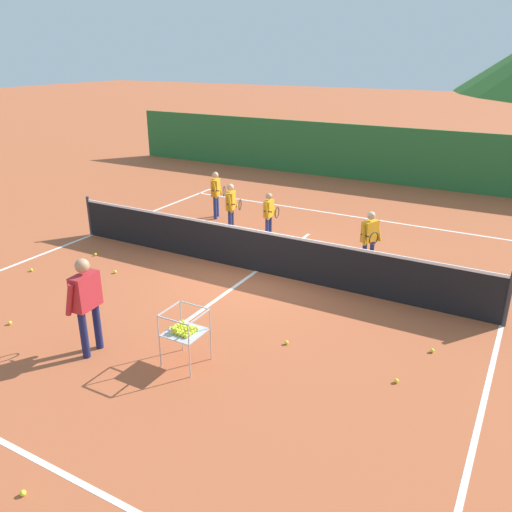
{
  "coord_description": "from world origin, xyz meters",
  "views": [
    {
      "loc": [
        5.15,
        -9.23,
        4.57
      ],
      "look_at": [
        0.82,
        -1.5,
        1.04
      ],
      "focal_mm": 36.26,
      "sensor_mm": 36.0,
      "label": 1
    }
  ],
  "objects_px": {
    "tennis_ball_3": "(396,381)",
    "tennis_ball_6": "(95,254)",
    "ball_cart": "(184,330)",
    "tennis_ball_5": "(432,350)",
    "tennis_ball_8": "(31,270)",
    "tennis_ball_4": "(170,329)",
    "tennis_net": "(257,250)",
    "student_3": "(370,235)",
    "tennis_ball_2": "(287,343)",
    "student_0": "(216,191)",
    "tennis_ball_1": "(115,272)",
    "student_1": "(231,204)",
    "instructor": "(86,297)",
    "student_2": "(269,212)",
    "tennis_ball_7": "(10,323)",
    "tennis_ball_0": "(23,493)"
  },
  "relations": [
    {
      "from": "tennis_ball_3",
      "to": "tennis_ball_6",
      "type": "xyz_separation_m",
      "value": [
        -7.66,
        1.56,
        0.0
      ]
    },
    {
      "from": "ball_cart",
      "to": "tennis_ball_5",
      "type": "relative_size",
      "value": 13.22
    },
    {
      "from": "tennis_ball_8",
      "to": "tennis_ball_4",
      "type": "bearing_deg",
      "value": -7.54
    },
    {
      "from": "tennis_net",
      "to": "student_3",
      "type": "bearing_deg",
      "value": 32.03
    },
    {
      "from": "tennis_ball_2",
      "to": "tennis_ball_3",
      "type": "distance_m",
      "value": 1.9
    },
    {
      "from": "student_0",
      "to": "tennis_ball_3",
      "type": "distance_m",
      "value": 8.8
    },
    {
      "from": "tennis_ball_1",
      "to": "tennis_ball_3",
      "type": "xyz_separation_m",
      "value": [
        6.51,
        -1.01,
        0.0
      ]
    },
    {
      "from": "student_1",
      "to": "instructor",
      "type": "bearing_deg",
      "value": -79.43
    },
    {
      "from": "student_2",
      "to": "student_1",
      "type": "bearing_deg",
      "value": -176.49
    },
    {
      "from": "tennis_ball_7",
      "to": "tennis_ball_8",
      "type": "bearing_deg",
      "value": 132.95
    },
    {
      "from": "tennis_ball_1",
      "to": "tennis_ball_6",
      "type": "relative_size",
      "value": 1.0
    },
    {
      "from": "instructor",
      "to": "ball_cart",
      "type": "distance_m",
      "value": 1.63
    },
    {
      "from": "tennis_ball_2",
      "to": "tennis_ball_4",
      "type": "distance_m",
      "value": 2.08
    },
    {
      "from": "student_0",
      "to": "student_3",
      "type": "xyz_separation_m",
      "value": [
        5.07,
        -1.58,
        -0.01
      ]
    },
    {
      "from": "instructor",
      "to": "student_2",
      "type": "xyz_separation_m",
      "value": [
        -0.05,
        6.22,
        -0.24
      ]
    },
    {
      "from": "student_0",
      "to": "instructor",
      "type": "bearing_deg",
      "value": -72.43
    },
    {
      "from": "student_1",
      "to": "tennis_ball_8",
      "type": "relative_size",
      "value": 19.81
    },
    {
      "from": "student_2",
      "to": "ball_cart",
      "type": "height_order",
      "value": "student_2"
    },
    {
      "from": "instructor",
      "to": "tennis_ball_1",
      "type": "distance_m",
      "value": 3.37
    },
    {
      "from": "tennis_ball_3",
      "to": "tennis_ball_0",
      "type": "bearing_deg",
      "value": -126.63
    },
    {
      "from": "tennis_ball_1",
      "to": "tennis_ball_7",
      "type": "xyz_separation_m",
      "value": [
        -0.01,
        -2.65,
        0.0
      ]
    },
    {
      "from": "student_3",
      "to": "tennis_ball_8",
      "type": "relative_size",
      "value": 19.72
    },
    {
      "from": "student_2",
      "to": "tennis_ball_4",
      "type": "height_order",
      "value": "student_2"
    },
    {
      "from": "tennis_ball_6",
      "to": "student_2",
      "type": "bearing_deg",
      "value": 45.14
    },
    {
      "from": "tennis_ball_5",
      "to": "tennis_ball_6",
      "type": "distance_m",
      "value": 7.97
    },
    {
      "from": "student_3",
      "to": "tennis_ball_4",
      "type": "relative_size",
      "value": 19.72
    },
    {
      "from": "tennis_net",
      "to": "tennis_ball_0",
      "type": "distance_m",
      "value": 6.78
    },
    {
      "from": "student_2",
      "to": "tennis_ball_3",
      "type": "bearing_deg",
      "value": -45.37
    },
    {
      "from": "tennis_ball_4",
      "to": "tennis_ball_5",
      "type": "distance_m",
      "value": 4.44
    },
    {
      "from": "student_0",
      "to": "student_2",
      "type": "height_order",
      "value": "student_0"
    },
    {
      "from": "tennis_ball_8",
      "to": "student_3",
      "type": "bearing_deg",
      "value": 30.23
    },
    {
      "from": "tennis_ball_5",
      "to": "tennis_ball_8",
      "type": "height_order",
      "value": "same"
    },
    {
      "from": "student_3",
      "to": "tennis_ball_2",
      "type": "bearing_deg",
      "value": -92.53
    },
    {
      "from": "student_2",
      "to": "tennis_ball_2",
      "type": "distance_m",
      "value": 5.27
    },
    {
      "from": "tennis_ball_5",
      "to": "tennis_ball_7",
      "type": "xyz_separation_m",
      "value": [
        -6.81,
        -2.75,
        0.0
      ]
    },
    {
      "from": "student_3",
      "to": "tennis_ball_0",
      "type": "height_order",
      "value": "student_3"
    },
    {
      "from": "ball_cart",
      "to": "tennis_ball_5",
      "type": "xyz_separation_m",
      "value": [
        3.33,
        2.2,
        -0.55
      ]
    },
    {
      "from": "student_1",
      "to": "tennis_ball_8",
      "type": "height_order",
      "value": "student_1"
    },
    {
      "from": "tennis_net",
      "to": "tennis_ball_5",
      "type": "relative_size",
      "value": 149.63
    },
    {
      "from": "instructor",
      "to": "tennis_ball_6",
      "type": "height_order",
      "value": "instructor"
    },
    {
      "from": "instructor",
      "to": "ball_cart",
      "type": "relative_size",
      "value": 1.82
    },
    {
      "from": "student_0",
      "to": "tennis_ball_1",
      "type": "xyz_separation_m",
      "value": [
        0.29,
        -4.53,
        -0.79
      ]
    },
    {
      "from": "student_1",
      "to": "tennis_ball_2",
      "type": "xyz_separation_m",
      "value": [
        3.8,
        -4.41,
        -0.78
      ]
    },
    {
      "from": "ball_cart",
      "to": "tennis_ball_3",
      "type": "distance_m",
      "value": 3.27
    },
    {
      "from": "tennis_ball_5",
      "to": "tennis_ball_8",
      "type": "bearing_deg",
      "value": -173.68
    },
    {
      "from": "tennis_ball_5",
      "to": "instructor",
      "type": "bearing_deg",
      "value": -151.01
    },
    {
      "from": "tennis_ball_0",
      "to": "tennis_ball_1",
      "type": "height_order",
      "value": "same"
    },
    {
      "from": "tennis_ball_2",
      "to": "tennis_ball_6",
      "type": "bearing_deg",
      "value": 166.5
    },
    {
      "from": "tennis_ball_2",
      "to": "tennis_ball_6",
      "type": "xyz_separation_m",
      "value": [
        -5.77,
        1.39,
        0.0
      ]
    },
    {
      "from": "tennis_ball_7",
      "to": "tennis_net",
      "type": "bearing_deg",
      "value": 57.82
    }
  ]
}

